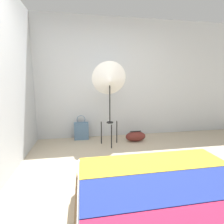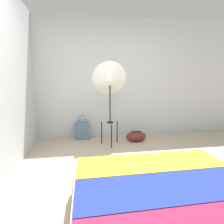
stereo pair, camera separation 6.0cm
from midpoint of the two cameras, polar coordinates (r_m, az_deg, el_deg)
The scene contains 6 objects.
ground_plane at distance 2.19m, azimuth 5.35°, elevation -25.05°, with size 14.00×14.00×0.00m, color tan.
wall_back at distance 3.93m, azimuth -2.33°, elevation 10.68°, with size 8.00×0.05×2.60m.
wall_side_left at distance 2.91m, azimuth -29.67°, elevation 9.58°, with size 0.05×8.00×2.60m.
photo_umbrella at distance 3.33m, azimuth -0.14°, elevation 10.25°, with size 0.66×0.39×1.62m.
tote_bag at distance 3.88m, azimuth -9.33°, elevation -5.98°, with size 0.31×0.12×0.54m.
duffel_bag at distance 3.75m, azimuth 8.30°, elevation -7.93°, with size 0.43×0.21×0.22m.
Camera 2 is at (-0.43, -1.74, 1.26)m, focal length 28.00 mm.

